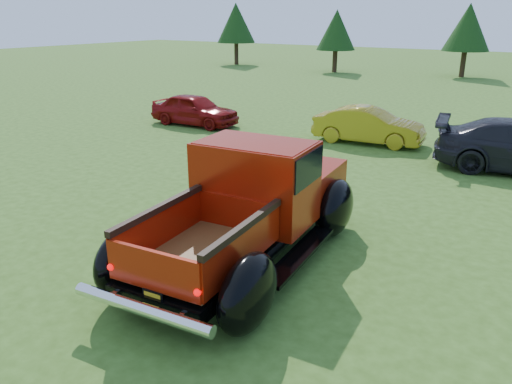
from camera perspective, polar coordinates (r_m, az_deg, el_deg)
ground at (r=9.80m, az=2.18°, el=-6.08°), size 120.00×120.00×0.00m
tree_far_west at (r=46.00m, az=-2.30°, el=18.74°), size 3.33×3.33×5.20m
tree_west at (r=40.16m, az=9.17°, el=17.80°), size 2.94×2.94×4.60m
tree_mid_left at (r=39.33m, az=23.06°, el=16.93°), size 3.20×3.20×5.00m
pickup_truck at (r=9.18m, az=-0.02°, el=-1.02°), size 3.14×5.92×2.13m
show_car_red at (r=20.52m, az=-7.03°, el=9.34°), size 3.74×1.66×1.25m
show_car_yellow at (r=17.82m, az=12.74°, el=7.41°), size 3.85×1.69×1.23m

